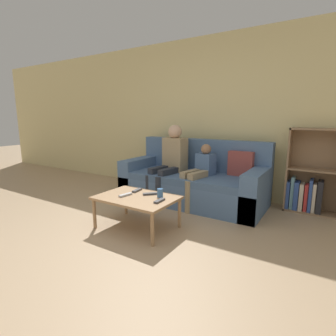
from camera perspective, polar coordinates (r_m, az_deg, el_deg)
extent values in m
plane|color=tan|center=(2.60, -15.10, -19.62)|extent=(22.00, 22.00, 0.00)
cube|color=beige|center=(4.51, 10.35, 10.76)|extent=(12.00, 0.06, 2.60)
cube|color=#4C6B93|center=(4.11, 5.16, -4.96)|extent=(2.19, 0.95, 0.36)
cube|color=#466288|center=(3.98, 4.63, -2.11)|extent=(1.75, 0.77, 0.10)
cube|color=#4C6B93|center=(4.35, 7.60, 2.96)|extent=(2.19, 0.18, 0.50)
cube|color=#4C6B93|center=(4.60, -5.84, -1.59)|extent=(0.22, 0.95, 0.62)
cube|color=#4C6B93|center=(3.75, 18.77, -5.02)|extent=(0.22, 0.95, 0.62)
cube|color=#93423D|center=(3.98, 15.54, 0.91)|extent=(0.36, 0.12, 0.36)
cube|color=#8E7051|center=(4.10, 24.67, -0.19)|extent=(0.02, 0.28, 1.16)
cube|color=#8E7051|center=(4.20, 29.38, -0.37)|extent=(0.69, 0.02, 1.16)
cube|color=#8E7051|center=(4.21, 28.55, -8.29)|extent=(0.69, 0.28, 0.02)
cube|color=#8E7051|center=(4.07, 29.32, -0.35)|extent=(0.64, 0.28, 0.02)
cube|color=#8E7051|center=(4.01, 30.06, 7.34)|extent=(0.69, 0.28, 0.02)
cube|color=#33519E|center=(4.16, 24.71, -5.17)|extent=(0.04, 0.20, 0.39)
cube|color=#6699A8|center=(4.14, 25.46, -4.82)|extent=(0.04, 0.18, 0.46)
cube|color=#33519E|center=(4.15, 26.19, -5.30)|extent=(0.06, 0.22, 0.39)
cube|color=beige|center=(4.15, 27.06, -5.51)|extent=(0.05, 0.23, 0.38)
cube|color=red|center=(4.14, 27.85, -5.66)|extent=(0.04, 0.17, 0.37)
cube|color=#33519E|center=(4.14, 28.60, -5.21)|extent=(0.04, 0.22, 0.45)
cube|color=beige|center=(4.13, 29.20, -5.63)|extent=(0.04, 0.18, 0.40)
cube|color=#232328|center=(4.13, 30.12, -5.42)|extent=(0.07, 0.22, 0.44)
cylinder|color=#A87F56|center=(3.27, -15.71, -9.57)|extent=(0.04, 0.04, 0.36)
cylinder|color=#A87F56|center=(2.75, -3.43, -13.26)|extent=(0.04, 0.04, 0.36)
cylinder|color=#A87F56|center=(3.65, -9.17, -7.14)|extent=(0.04, 0.04, 0.36)
cylinder|color=#A87F56|center=(3.18, 2.52, -9.75)|extent=(0.04, 0.04, 0.36)
cube|color=#A87F56|center=(3.13, -6.81, -6.45)|extent=(0.92, 0.64, 0.03)
cylinder|color=#282D38|center=(3.99, -4.27, -4.69)|extent=(0.10, 0.10, 0.46)
cylinder|color=#282D38|center=(3.86, -2.09, -5.25)|extent=(0.10, 0.10, 0.46)
cube|color=#282D38|center=(4.10, -1.87, -0.32)|extent=(0.16, 0.44, 0.09)
cube|color=#282D38|center=(3.97, 0.33, -0.70)|extent=(0.16, 0.44, 0.09)
cube|color=#9E8966|center=(4.19, 1.51, 2.97)|extent=(0.40, 0.26, 0.53)
sphere|color=#D1A889|center=(4.15, 1.54, 7.92)|extent=(0.21, 0.21, 0.21)
cylinder|color=#9E8966|center=(3.72, 2.69, -5.88)|extent=(0.11, 0.11, 0.46)
cylinder|color=#9E8966|center=(3.63, 4.38, -6.31)|extent=(0.11, 0.11, 0.46)
cube|color=#9E8966|center=(3.83, 5.13, -1.17)|extent=(0.18, 0.44, 0.09)
cube|color=#9E8966|center=(3.75, 6.81, -1.47)|extent=(0.18, 0.44, 0.09)
cube|color=#476693|center=(3.97, 8.20, 0.85)|extent=(0.29, 0.24, 0.32)
sphere|color=#936B4C|center=(3.94, 8.29, 4.08)|extent=(0.15, 0.15, 0.15)
cylinder|color=#3D70B2|center=(3.07, -1.74, -5.44)|extent=(0.07, 0.07, 0.10)
cube|color=#47474C|center=(2.92, -1.87, -7.12)|extent=(0.05, 0.17, 0.02)
cube|color=#47474C|center=(3.34, -6.75, -4.84)|extent=(0.07, 0.17, 0.02)
cube|color=#B7B7BC|center=(3.17, -9.24, -5.79)|extent=(0.08, 0.18, 0.02)
cube|color=#47474C|center=(3.18, -3.94, -5.62)|extent=(0.15, 0.15, 0.02)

